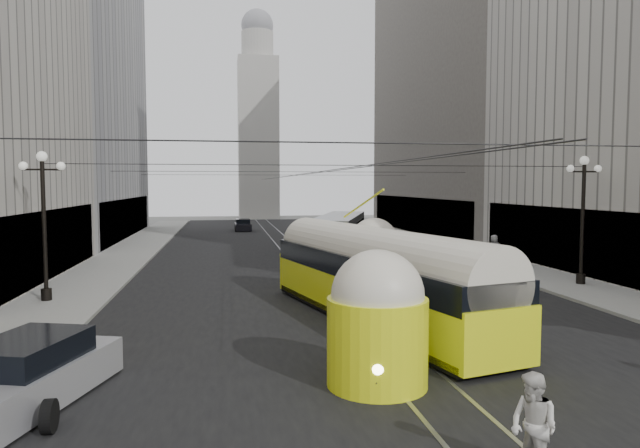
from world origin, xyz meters
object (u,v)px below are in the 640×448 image
object	(u,v)px
pedestrian_crossing_a	(372,369)
streetcar	(375,276)
pedestrian_sidewalk_right	(494,249)
pedestrian_crossing_b	(534,426)
sedan_silver	(29,374)
city_bus	(340,235)

from	to	relation	value
pedestrian_crossing_a	streetcar	bearing A→B (deg)	-26.20
streetcar	pedestrian_sidewalk_right	bearing A→B (deg)	49.22
pedestrian_crossing_b	pedestrian_sidewalk_right	world-z (taller)	pedestrian_sidewalk_right
streetcar	pedestrian_crossing_a	distance (m)	7.87
pedestrian_sidewalk_right	pedestrian_crossing_a	bearing A→B (deg)	75.84
sedan_silver	pedestrian_crossing_a	size ratio (longest dim) A/B	3.47
pedestrian_crossing_b	pedestrian_crossing_a	bearing A→B (deg)	-171.38
streetcar	pedestrian_crossing_a	size ratio (longest dim) A/B	10.11
city_bus	sedan_silver	xyz separation A→B (m)	(-12.21, -24.19, -0.93)
streetcar	sedan_silver	xyz separation A→B (m)	(-10.00, -6.47, -1.01)
sedan_silver	pedestrian_sidewalk_right	bearing A→B (deg)	42.52
city_bus	sedan_silver	bearing A→B (deg)	-116.79
city_bus	pedestrian_crossing_a	size ratio (longest dim) A/B	7.89
city_bus	pedestrian_crossing_a	distance (m)	25.64
city_bus	sedan_silver	world-z (taller)	city_bus
streetcar	pedestrian_crossing_b	bearing A→B (deg)	-91.00
sedan_silver	pedestrian_crossing_a	bearing A→B (deg)	-7.69
city_bus	pedestrian_crossing_a	xyz separation A→B (m)	(-4.28, -25.26, -0.87)
pedestrian_crossing_a	city_bus	bearing A→B (deg)	-20.47
pedestrian_sidewalk_right	streetcar	bearing A→B (deg)	67.92
pedestrian_crossing_b	city_bus	bearing A→B (deg)	158.43
streetcar	city_bus	distance (m)	17.86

